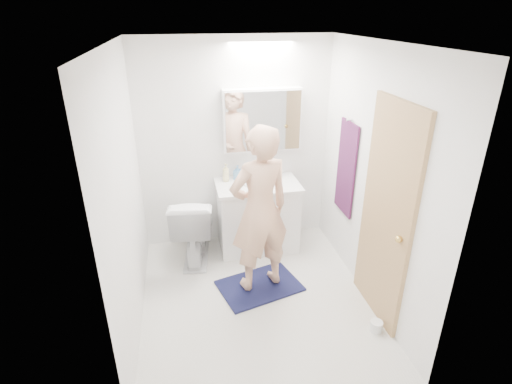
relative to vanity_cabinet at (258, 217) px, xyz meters
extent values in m
plane|color=silver|center=(-0.21, -0.96, -0.39)|extent=(2.50, 2.50, 0.00)
plane|color=white|center=(-0.21, -0.96, 2.01)|extent=(2.50, 2.50, 0.00)
plane|color=white|center=(-0.21, 0.29, 0.81)|extent=(2.50, 0.00, 2.50)
plane|color=white|center=(-0.21, -2.21, 0.81)|extent=(2.50, 0.00, 2.50)
plane|color=white|center=(-1.31, -0.96, 0.81)|extent=(0.00, 2.50, 2.50)
plane|color=white|center=(0.89, -0.96, 0.81)|extent=(0.00, 2.50, 2.50)
cube|color=white|center=(0.00, 0.00, 0.00)|extent=(0.90, 0.55, 0.78)
cube|color=white|center=(0.00, 0.00, 0.41)|extent=(0.95, 0.58, 0.04)
cylinder|color=white|center=(0.00, 0.03, 0.45)|extent=(0.36, 0.36, 0.03)
cylinder|color=silver|center=(0.00, 0.22, 0.51)|extent=(0.02, 0.02, 0.16)
cube|color=white|center=(0.09, 0.21, 1.11)|extent=(0.88, 0.14, 0.70)
cube|color=silver|center=(0.09, 0.13, 1.11)|extent=(0.84, 0.01, 0.66)
imported|color=white|center=(-0.76, -0.11, 0.02)|extent=(0.55, 0.85, 0.81)
cube|color=#16123A|center=(-0.14, -0.79, -0.38)|extent=(0.92, 0.75, 0.02)
imported|color=tan|center=(-0.14, -0.79, 0.50)|extent=(0.70, 0.55, 1.68)
cube|color=tan|center=(0.87, -1.31, 0.61)|extent=(0.04, 0.80, 2.00)
sphere|color=gold|center=(0.83, -1.61, 0.56)|extent=(0.06, 0.06, 0.06)
cube|color=#101732|center=(0.87, -0.41, 0.71)|extent=(0.02, 0.42, 1.00)
cylinder|color=silver|center=(0.86, -0.41, 1.23)|extent=(0.07, 0.02, 0.02)
imported|color=beige|center=(-0.34, 0.15, 0.54)|extent=(0.11, 0.11, 0.21)
imported|color=#5C93C5|center=(-0.20, 0.18, 0.52)|extent=(0.11, 0.11, 0.17)
imported|color=#4678D3|center=(0.20, 0.16, 0.48)|extent=(0.11, 0.11, 0.09)
cylinder|color=silver|center=(0.76, -1.61, -0.34)|extent=(0.11, 0.11, 0.10)
camera|label=1|loc=(-0.82, -4.11, 2.23)|focal=28.14mm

